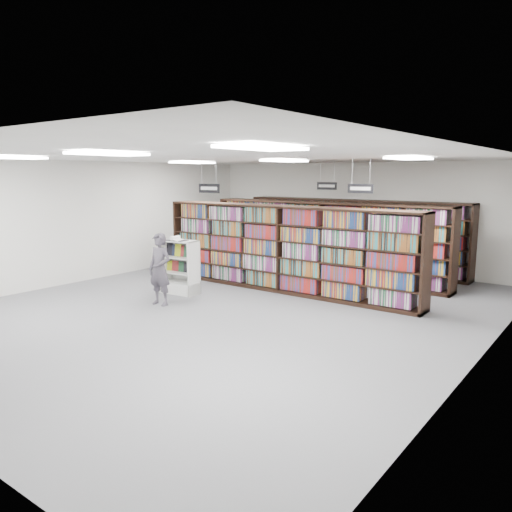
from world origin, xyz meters
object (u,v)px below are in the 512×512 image
Objects in this scene: open_book at (175,239)px; shopper at (160,269)px; bookshelf_row_near at (284,249)px; endcap_display at (181,274)px.

shopper is (0.47, -0.95, -0.53)m from open_book.
bookshelf_row_near is 5.41× the size of endcap_display.
bookshelf_row_near is at bearing 35.44° from endcap_display.
open_book reaches higher than endcap_display.
shopper is (-1.45, -2.70, -0.26)m from bookshelf_row_near.
endcap_display is at bearing -139.00° from bookshelf_row_near.
bookshelf_row_near is at bearing 57.29° from shopper.
endcap_display is 0.88m from open_book.
open_book is 1.18m from shopper.
endcap_display is at bearing 69.19° from open_book.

